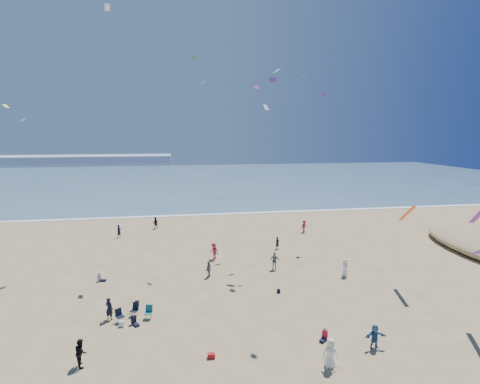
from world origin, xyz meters
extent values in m
cube|color=#476B84|center=(0.00, 95.00, 0.03)|extent=(220.00, 100.00, 0.06)
cube|color=white|center=(0.00, 45.00, 0.04)|extent=(220.00, 1.20, 0.08)
cube|color=#7A8EA8|center=(-60.00, 170.00, 1.60)|extent=(110.00, 20.00, 3.20)
imported|color=gray|center=(0.51, 17.18, 0.79)|extent=(0.84, 0.97, 1.57)
imported|color=#315288|center=(10.03, 3.35, 0.78)|extent=(1.45, 0.47, 1.56)
imported|color=#AE1832|center=(15.15, 31.55, 0.84)|extent=(1.24, 1.02, 1.67)
imported|color=black|center=(-7.51, 10.09, 0.85)|extent=(0.74, 0.64, 1.70)
imported|color=black|center=(9.38, 24.65, 0.75)|extent=(0.65, 0.59, 1.49)
imported|color=gray|center=(7.30, 18.14, 0.89)|extent=(1.12, 0.72, 1.78)
imported|color=black|center=(-10.06, 33.01, 0.86)|extent=(0.70, 0.75, 1.72)
imported|color=white|center=(13.57, 15.23, 0.87)|extent=(0.61, 0.89, 1.74)
imported|color=#B01936|center=(1.54, 22.30, 0.90)|extent=(1.27, 1.32, 1.80)
imported|color=black|center=(-5.57, 36.99, 0.87)|extent=(0.97, 0.83, 1.74)
imported|color=black|center=(-8.20, 4.56, 0.84)|extent=(0.89, 0.99, 1.69)
imported|color=white|center=(6.37, 1.89, 0.91)|extent=(0.98, 0.74, 1.81)
cube|color=white|center=(-6.47, 8.86, 0.20)|extent=(0.35, 0.20, 0.40)
cube|color=black|center=(-5.73, 12.14, 0.19)|extent=(0.30, 0.22, 0.38)
cube|color=#AC181C|center=(-0.48, 4.00, 0.15)|extent=(0.45, 0.30, 0.30)
cube|color=black|center=(6.18, 12.54, 0.17)|extent=(0.28, 0.18, 0.34)
cube|color=green|center=(0.45, 35.31, 23.72)|extent=(0.48, 0.24, 0.38)
cube|color=green|center=(7.66, 11.67, 18.19)|extent=(0.53, 0.53, 0.43)
cube|color=white|center=(-9.58, 29.81, 27.85)|extent=(0.60, 0.41, 0.70)
cube|color=#19AEEA|center=(-18.42, 26.79, 15.11)|extent=(0.52, 0.64, 0.29)
cube|color=white|center=(8.43, 22.51, 20.26)|extent=(0.65, 0.78, 0.41)
cube|color=#D2F934|center=(-19.55, 25.86, 16.50)|extent=(0.62, 0.65, 0.37)
cube|color=#44208E|center=(8.18, 23.24, 19.42)|extent=(0.73, 0.59, 0.47)
cube|color=white|center=(7.79, 24.64, 16.60)|extent=(0.73, 0.68, 0.61)
cube|color=#641B8D|center=(16.45, 29.32, 18.60)|extent=(0.34, 0.61, 0.66)
cube|color=#E7532C|center=(-6.32, 20.77, 14.22)|extent=(0.62, 0.82, 0.37)
cube|color=purple|center=(7.61, 28.86, 19.27)|extent=(0.90, 0.72, 0.39)
cube|color=blue|center=(0.79, 24.73, 19.18)|extent=(0.63, 0.77, 0.28)
cube|color=#F34E19|center=(18.11, 12.76, 6.58)|extent=(0.35, 2.64, 1.87)
camera|label=1|loc=(-2.29, -17.22, 13.75)|focal=28.00mm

